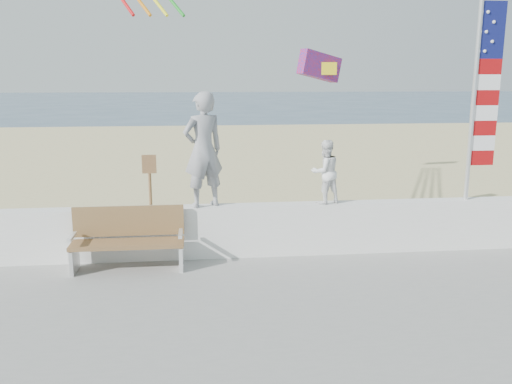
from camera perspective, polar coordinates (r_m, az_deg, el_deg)
ground at (r=7.82m, az=-0.02°, el=-12.55°), size 220.00×220.00×0.00m
sand at (r=16.41m, az=-3.44°, el=0.74°), size 90.00×40.00×0.08m
seawall at (r=9.47m, az=-1.34°, el=-4.04°), size 30.00×0.35×0.90m
adult at (r=9.15m, az=-5.58°, el=4.43°), size 0.84×0.72×1.94m
child at (r=9.47m, az=7.28°, el=2.11°), size 0.65×0.58×1.11m
bench at (r=9.06m, az=-13.31°, el=-4.73°), size 1.80×0.57×1.00m
flag at (r=10.33m, az=22.62°, el=9.69°), size 0.50×0.08×3.50m
parafoil_kite at (r=10.80m, az=6.82°, el=12.99°), size 0.94×0.59×0.64m
sign at (r=12.48m, az=-11.11°, el=1.16°), size 0.32×0.07×1.46m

